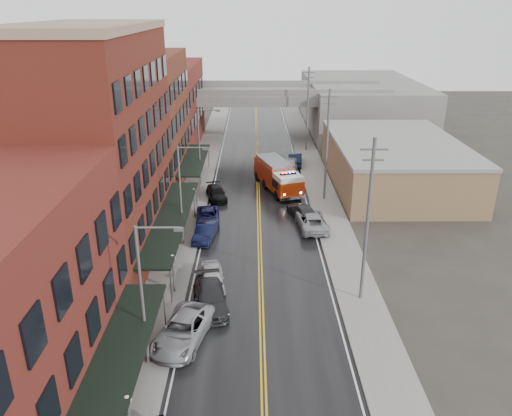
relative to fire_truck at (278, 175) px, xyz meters
name	(u,v)px	position (x,y,z in m)	size (l,w,h in m)	color
road	(259,218)	(-2.28, -8.22, -1.75)	(11.00, 160.00, 0.02)	black
sidewalk_left	(186,217)	(-9.58, -8.22, -1.68)	(3.00, 160.00, 0.15)	slate
sidewalk_right	(332,217)	(5.02, -8.22, -1.68)	(3.00, 160.00, 0.15)	slate
curb_left	(203,217)	(-7.93, -8.22, -1.68)	(0.30, 160.00, 0.15)	gray
curb_right	(315,217)	(3.37, -8.22, -1.68)	(0.30, 160.00, 0.15)	gray
brick_building_b	(95,150)	(-15.58, -15.22, 7.24)	(9.00, 20.00, 18.00)	#5E2318
brick_building_c	(142,121)	(-15.58, 2.28, 5.74)	(9.00, 15.00, 15.00)	brown
brick_building_far	(167,106)	(-15.58, 19.78, 4.24)	(9.00, 20.00, 12.00)	maroon
tan_building	(394,164)	(13.72, 1.78, 0.74)	(14.00, 22.00, 5.00)	#936F4F
right_far_block	(361,105)	(15.72, 31.78, 2.24)	(18.00, 30.00, 8.00)	slate
awning_0	(114,369)	(-9.77, -34.22, 1.23)	(2.60, 16.00, 3.09)	black
awning_1	(172,218)	(-9.77, -15.22, 1.23)	(2.60, 18.00, 3.09)	black
awning_2	(194,159)	(-9.77, 2.28, 1.23)	(2.60, 13.00, 3.09)	black
globe_lamp_0	(128,410)	(-8.68, -36.22, 0.56)	(0.44, 0.44, 3.12)	#59595B
globe_lamp_1	(173,265)	(-8.68, -22.22, 0.56)	(0.44, 0.44, 3.12)	#59595B
globe_lamp_2	(194,196)	(-8.68, -8.22, 0.56)	(0.44, 0.44, 3.12)	#59595B
street_lamp_0	(146,289)	(-8.83, -30.22, 3.43)	(2.64, 0.22, 9.00)	#59595B
street_lamp_1	(183,190)	(-8.83, -14.22, 3.43)	(2.64, 0.22, 9.00)	#59595B
street_lamp_2	(201,142)	(-8.83, 1.78, 3.43)	(2.64, 0.22, 9.00)	#59595B
utility_pole_0	(368,219)	(4.92, -23.22, 4.55)	(1.80, 0.24, 12.00)	#59595B
utility_pole_1	(327,144)	(4.92, -3.22, 4.55)	(1.80, 0.24, 12.00)	#59595B
utility_pole_2	(308,108)	(4.92, 16.78, 4.55)	(1.80, 0.24, 12.00)	#59595B
overpass	(257,101)	(-2.28, 23.78, 4.23)	(40.00, 10.00, 7.50)	slate
fire_truck	(278,175)	(0.00, 0.00, 0.00)	(5.62, 9.31, 3.24)	#9A2307
parked_car_left_2	(183,330)	(-7.28, -28.02, -0.94)	(2.69, 5.84, 1.62)	#9C9DA4
parked_car_left_3	(210,297)	(-5.88, -24.14, -0.96)	(2.22, 5.47, 1.59)	black
parked_car_left_4	(212,278)	(-5.99, -21.42, -0.98)	(1.82, 4.53, 1.55)	silver
parked_car_left_5	(205,232)	(-7.19, -13.13, -1.03)	(1.54, 4.43, 1.46)	black
parked_car_left_6	(208,217)	(-7.28, -9.42, -1.09)	(2.22, 4.81, 1.34)	#111342
parked_car_left_7	(216,193)	(-6.89, -2.95, -1.08)	(1.88, 4.63, 1.34)	black
parked_car_right_0	(312,221)	(2.72, -10.80, -0.97)	(2.61, 5.65, 1.57)	#999BA1
parked_car_right_1	(302,211)	(2.08, -8.22, -1.04)	(2.00, 4.93, 1.43)	#2A2A2D
parked_car_right_2	(292,163)	(2.15, 7.98, -0.94)	(1.93, 4.79, 1.63)	#B2B2B2
parked_car_right_3	(295,159)	(2.72, 9.58, -0.93)	(1.76, 5.04, 1.66)	black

